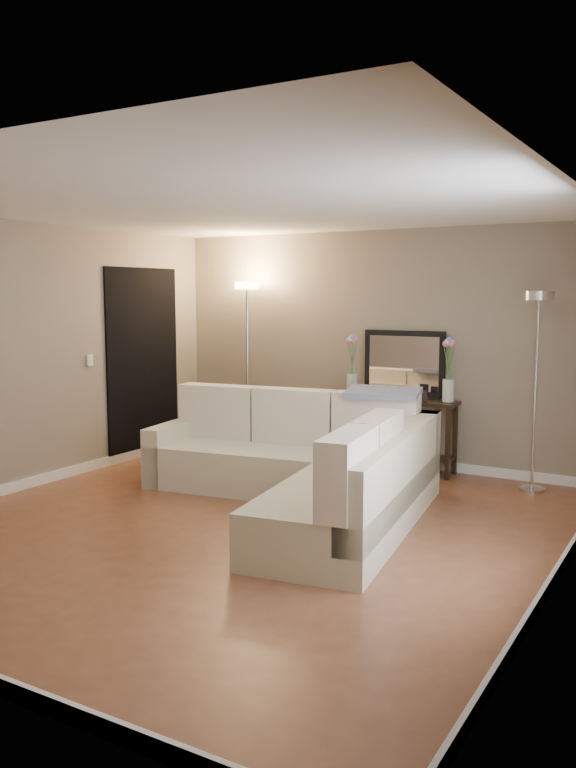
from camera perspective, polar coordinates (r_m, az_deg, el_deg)
The scene contains 21 objects.
floor at distance 6.28m, azimuth -3.75°, elevation -10.84°, with size 5.00×5.50×0.01m, color brown.
ceiling at distance 6.02m, azimuth -3.95°, elevation 13.55°, with size 5.00×5.50×0.01m, color white.
wall_back at distance 8.43m, azimuth 6.73°, elevation 2.75°, with size 5.00×0.02×2.60m, color gray.
wall_left at distance 7.70m, azimuth -19.53°, elevation 2.00°, with size 0.02×5.50×2.60m, color gray.
wall_right at distance 5.06m, azimuth 20.42°, elevation -0.44°, with size 0.02×5.50×2.60m, color gray.
baseboard_back at distance 8.59m, azimuth 6.55°, elevation -5.61°, with size 5.00×0.03×0.10m, color white.
baseboard_left at distance 7.88m, azimuth -19.04°, elevation -7.10°, with size 0.03×5.50×0.10m, color white.
baseboard_right at distance 5.36m, azimuth 19.57°, elevation -13.79°, with size 0.03×5.50×0.10m, color white.
doorway at distance 8.88m, azimuth -10.96°, elevation 1.59°, with size 0.02×1.20×2.20m, color black.
switch_plate at distance 8.26m, azimuth -14.86°, elevation 1.78°, with size 0.02×0.08×0.12m, color white.
sectional_sofa at distance 6.77m, azimuth 1.64°, elevation -6.33°, with size 3.09×2.73×0.97m.
throw_blanket at distance 7.14m, azimuth 7.25°, elevation -0.65°, with size 0.69×0.40×0.05m, color gray.
console_table at distance 8.17m, azimuth 7.83°, elevation -3.47°, with size 1.29×0.39×0.79m.
leaning_mirror at distance 8.20m, azimuth 8.84°, elevation 1.57°, with size 0.90×0.08×0.71m.
table_decor at distance 8.05m, azimuth 8.30°, elevation -0.88°, with size 0.54×0.12×0.13m.
flower_vase_left at distance 8.25m, azimuth 4.91°, elevation 1.12°, with size 0.15×0.12×0.67m.
flower_vase_right at distance 7.89m, azimuth 12.14°, elevation 0.73°, with size 0.15×0.12×0.67m.
floor_lamp_lit at distance 8.92m, azimuth -3.13°, elevation 3.94°, with size 0.32×0.32×2.04m.
floor_lamp_unlit at distance 7.49m, azimuth 18.46°, elevation 2.40°, with size 0.28×0.28×1.93m.
charcoal_rug at distance 8.83m, azimuth -4.85°, elevation -5.52°, with size 1.33×1.00×0.02m, color black.
black_bag at distance 8.82m, azimuth -6.50°, elevation -5.34°, with size 0.38×0.27×0.24m, color black.
Camera 1 is at (3.35, -4.95, 1.91)m, focal length 35.00 mm.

